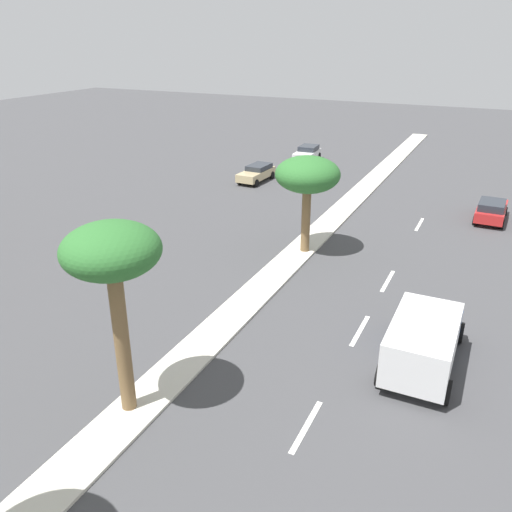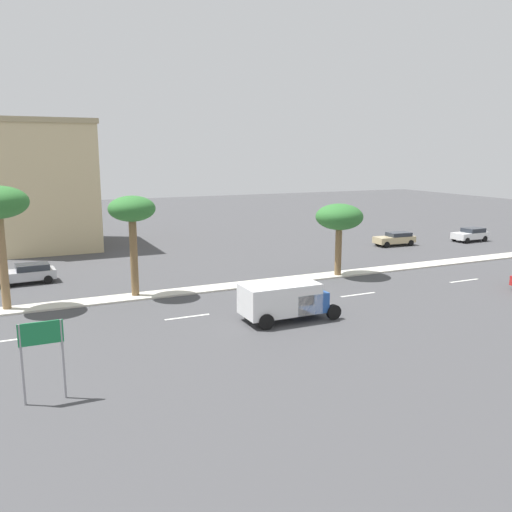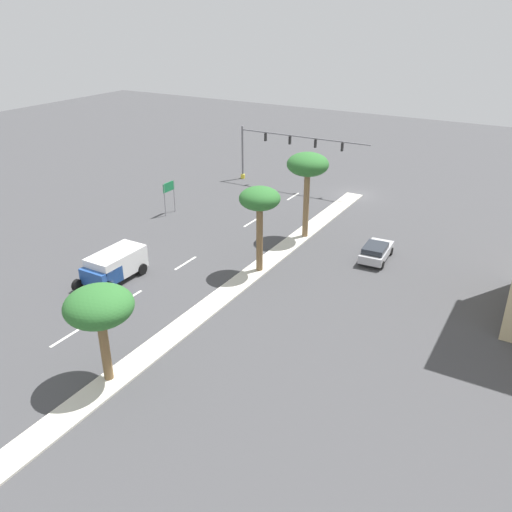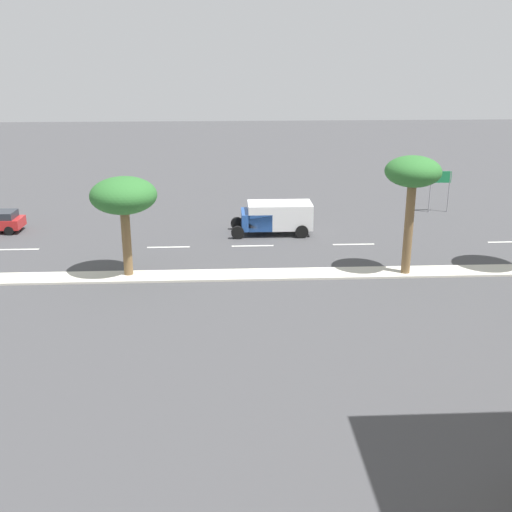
{
  "view_description": "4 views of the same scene",
  "coord_description": "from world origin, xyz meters",
  "px_view_note": "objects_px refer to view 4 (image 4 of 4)",
  "views": [
    {
      "loc": [
        10.19,
        10.27,
        12.25
      ],
      "look_at": [
        -0.42,
        32.56,
        1.67
      ],
      "focal_mm": 36.83,
      "sensor_mm": 36.0,
      "label": 1
    },
    {
      "loc": [
        35.57,
        14.48,
        9.75
      ],
      "look_at": [
        1.55,
        30.09,
        2.5
      ],
      "focal_mm": 37.55,
      "sensor_mm": 36.0,
      "label": 2
    },
    {
      "loc": [
        -19.1,
        54.65,
        19.1
      ],
      "look_at": [
        -1.9,
        25.19,
        3.09
      ],
      "focal_mm": 37.4,
      "sensor_mm": 36.0,
      "label": 3
    },
    {
      "loc": [
        -34.17,
        32.22,
        12.64
      ],
      "look_at": [
        -3.4,
        30.67,
        2.34
      ],
      "focal_mm": 44.02,
      "sensor_mm": 36.0,
      "label": 4
    }
  ],
  "objects_px": {
    "directional_road_sign": "(440,182)",
    "palm_tree_rear": "(124,197)",
    "palm_tree_far": "(413,176)",
    "box_truck": "(274,217)"
  },
  "relations": [
    {
      "from": "palm_tree_far",
      "to": "directional_road_sign",
      "type": "bearing_deg",
      "value": -25.0
    },
    {
      "from": "box_truck",
      "to": "palm_tree_rear",
      "type": "bearing_deg",
      "value": 132.45
    },
    {
      "from": "directional_road_sign",
      "to": "palm_tree_rear",
      "type": "distance_m",
      "value": 26.67
    },
    {
      "from": "directional_road_sign",
      "to": "palm_tree_rear",
      "type": "height_order",
      "value": "palm_tree_rear"
    },
    {
      "from": "palm_tree_rear",
      "to": "palm_tree_far",
      "type": "bearing_deg",
      "value": -91.83
    },
    {
      "from": "palm_tree_far",
      "to": "box_truck",
      "type": "distance_m",
      "value": 12.16
    },
    {
      "from": "palm_tree_rear",
      "to": "box_truck",
      "type": "relative_size",
      "value": 1.0
    },
    {
      "from": "palm_tree_rear",
      "to": "directional_road_sign",
      "type": "bearing_deg",
      "value": -58.84
    },
    {
      "from": "palm_tree_far",
      "to": "box_truck",
      "type": "height_order",
      "value": "palm_tree_far"
    },
    {
      "from": "palm_tree_rear",
      "to": "box_truck",
      "type": "bearing_deg",
      "value": -47.55
    }
  ]
}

